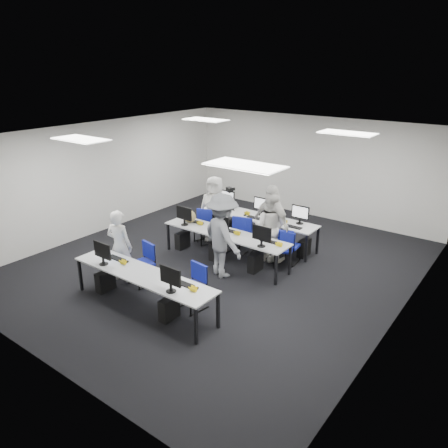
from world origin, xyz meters
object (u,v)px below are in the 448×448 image
Objects in this scene: student_2 at (215,209)px; desk_mid at (225,235)px; chair_4 at (284,256)px; student_1 at (270,227)px; desk_front at (143,276)px; student_3 at (271,223)px; photographer at (222,236)px; chair_7 at (289,252)px; chair_3 at (236,243)px; chair_6 at (246,239)px; chair_0 at (143,271)px; chair_1 at (193,295)px; chair_5 at (208,230)px; student_0 at (120,246)px; chair_2 at (205,233)px.

desk_mid is at bearing -58.75° from student_2.
student_1 is at bearing 144.82° from chair_4.
student_3 is at bearing 77.39° from desk_front.
photographer is (-0.38, -1.34, 0.11)m from student_1.
student_1 reaches higher than chair_7.
photographer reaches higher than student_2.
desk_mid is at bearing -118.86° from student_3.
chair_4 is 1.64m from photographer.
chair_6 is (0.04, 0.38, 0.00)m from chair_3.
chair_0 is 3.22m from chair_4.
chair_4 is 2.37m from student_2.
student_3 is (1.51, 2.70, 0.63)m from chair_0.
student_2 is at bearing 105.97° from chair_0.
desk_mid is 1.75× the size of student_3.
chair_7 is 0.82m from student_3.
chair_3 is (-0.80, 2.59, 0.00)m from chair_1.
desk_mid is 0.99m from chair_6.
chair_1 is at bearing 35.75° from desk_front.
chair_5 is 0.51× the size of student_3.
desk_mid is 1.11m from student_3.
student_1 is at bearing 44.56° from desk_mid.
student_2 is at bearing 106.42° from desk_front.
photographer is (1.12, 1.33, 0.66)m from chair_0.
student_0 is (-1.18, -2.62, 0.52)m from chair_3.
chair_3 is (-0.05, 3.13, -0.40)m from desk_front.
chair_1 is 0.95× the size of chair_5.
chair_3 is 0.56× the size of student_0.
student_3 is (1.88, 0.15, 0.65)m from chair_2.
chair_4 is 0.83m from student_3.
chair_1 is 2.90m from student_3.
desk_front is 3.45× the size of chair_5.
chair_3 is 1.22m from student_2.
photographer is (1.51, -1.37, 0.64)m from chair_5.
chair_4 is 0.49× the size of student_1.
chair_1 is at bearing -73.64° from chair_5.
chair_2 is at bearing -178.18° from chair_6.
desk_front is 3.43m from student_1.
desk_mid is 3.60× the size of chair_0.
student_1 is (-0.00, 2.80, 0.55)m from chair_1.
student_1 is (1.50, 2.66, 0.55)m from chair_0.
desk_mid is at bearing -150.17° from chair_7.
student_1 is at bearing -23.09° from student_2.
chair_6 is at bearing -18.58° from student_2.
chair_0 is 1.85m from photographer.
student_3 is at bearing -17.40° from chair_5.
chair_6 is 3.27m from student_0.
chair_6 reaches higher than chair_0.
student_3 is (1.80, -0.16, 0.06)m from student_2.
student_2 reaches higher than student_1.
chair_6 is at bearing -27.11° from student_1.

